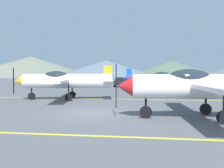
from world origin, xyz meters
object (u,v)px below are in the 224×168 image
(airplane_near, at_px, (203,86))
(car_sedan, at_px, (122,82))
(airplane_mid, at_px, (64,80))
(airplane_far, at_px, (157,78))

(airplane_near, xyz_separation_m, car_sedan, (-6.49, 27.75, -0.80))
(airplane_near, distance_m, airplane_mid, 12.11)
(airplane_far, bearing_deg, airplane_near, -86.50)
(car_sedan, bearing_deg, airplane_near, -76.84)
(airplane_mid, bearing_deg, car_sedan, 81.32)
(airplane_mid, distance_m, airplane_far, 14.10)
(airplane_far, xyz_separation_m, car_sedan, (-5.34, 9.06, -0.80))
(airplane_mid, xyz_separation_m, airplane_far, (8.45, 11.29, 0.00))
(airplane_far, distance_m, car_sedan, 10.55)
(airplane_near, xyz_separation_m, airplane_far, (-1.14, 18.69, 0.00))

